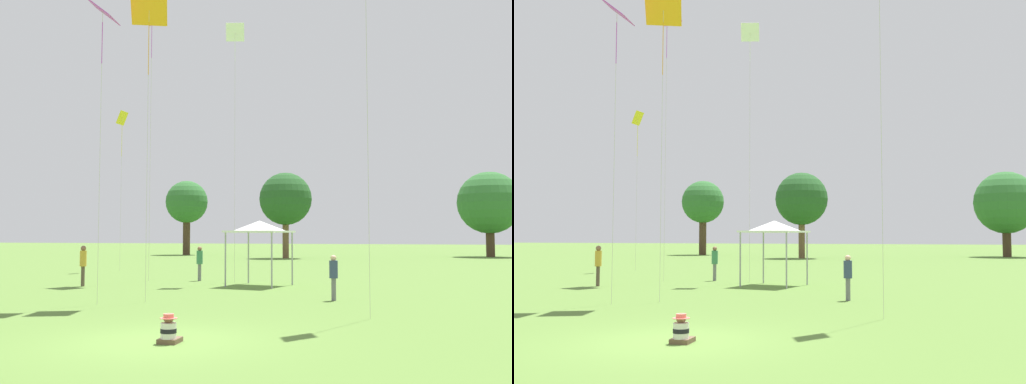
{
  "view_description": "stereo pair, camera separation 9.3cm",
  "coord_description": "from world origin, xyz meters",
  "views": [
    {
      "loc": [
        5.73,
        -11.45,
        2.2
      ],
      "look_at": [
        0.08,
        6.45,
        3.58
      ],
      "focal_mm": 42.0,
      "sensor_mm": 36.0,
      "label": 1
    },
    {
      "loc": [
        5.82,
        -11.42,
        2.2
      ],
      "look_at": [
        0.08,
        6.45,
        3.58
      ],
      "focal_mm": 42.0,
      "sensor_mm": 36.0,
      "label": 2
    }
  ],
  "objects": [
    {
      "name": "kite_9",
      "position": [
        -8.0,
        14.78,
        12.97
      ],
      "size": [
        1.44,
        1.22,
        13.77
      ],
      "rotation": [
        0.0,
        0.0,
        2.06
      ],
      "color": "#B738C6",
      "rests_on": "ground"
    },
    {
      "name": "kite_0",
      "position": [
        -13.84,
        22.07,
        9.35
      ],
      "size": [
        0.4,
        0.9,
        10.15
      ],
      "rotation": [
        0.0,
        0.0,
        3.9
      ],
      "color": "yellow",
      "rests_on": "ground"
    },
    {
      "name": "distant_tree_2",
      "position": [
        -23.03,
        52.75,
        6.07
      ],
      "size": [
        4.94,
        4.94,
        8.64
      ],
      "color": "#473323",
      "rests_on": "ground"
    },
    {
      "name": "canopy_tent",
      "position": [
        -2.11,
        13.91,
        2.58
      ],
      "size": [
        2.79,
        2.79,
        2.87
      ],
      "rotation": [
        0.0,
        0.0,
        -0.15
      ],
      "color": "white",
      "rests_on": "ground"
    },
    {
      "name": "person_standing_1",
      "position": [
        -9.42,
        11.39,
        1.09
      ],
      "size": [
        0.34,
        0.34,
        1.77
      ],
      "rotation": [
        0.0,
        0.0,
        2.94
      ],
      "color": "brown",
      "rests_on": "ground"
    },
    {
      "name": "person_standing_3",
      "position": [
        2.07,
        8.96,
        0.93
      ],
      "size": [
        0.4,
        0.4,
        1.55
      ],
      "rotation": [
        0.0,
        0.0,
        4.16
      ],
      "color": "slate",
      "rests_on": "ground"
    },
    {
      "name": "distant_tree_1",
      "position": [
        10.25,
        55.89,
        5.66
      ],
      "size": [
        6.54,
        6.54,
        8.97
      ],
      "color": "#473323",
      "rests_on": "ground"
    },
    {
      "name": "seated_toddler",
      "position": [
        0.27,
        -0.11,
        0.26
      ],
      "size": [
        0.44,
        0.53,
        0.61
      ],
      "rotation": [
        0.0,
        0.0,
        0.09
      ],
      "color": "brown",
      "rests_on": "ground"
    },
    {
      "name": "ground_plane",
      "position": [
        0.0,
        0.0,
        0.0
      ],
      "size": [
        300.0,
        300.0,
        0.0
      ],
      "primitive_type": "plane",
      "color": "#567A33"
    },
    {
      "name": "kite_1",
      "position": [
        -5.0,
        5.55,
        9.42
      ],
      "size": [
        1.04,
        1.21,
        10.01
      ],
      "rotation": [
        0.0,
        0.0,
        0.97
      ],
      "color": "#B738C6",
      "rests_on": "ground"
    },
    {
      "name": "kite_3",
      "position": [
        -3.79,
        6.52,
        9.71
      ],
      "size": [
        1.53,
        1.42,
        10.31
      ],
      "rotation": [
        0.0,
        0.0,
        2.79
      ],
      "color": "orange",
      "rests_on": "ground"
    },
    {
      "name": "kite_6",
      "position": [
        -3.84,
        15.47,
        11.61
      ],
      "size": [
        0.97,
        0.66,
        12.53
      ],
      "rotation": [
        0.0,
        0.0,
        2.64
      ],
      "color": "white",
      "rests_on": "ground"
    },
    {
      "name": "distant_tree_0",
      "position": [
        -9.27,
        45.85,
        5.82
      ],
      "size": [
        5.21,
        5.21,
        8.47
      ],
      "color": "brown",
      "rests_on": "ground"
    },
    {
      "name": "person_standing_0",
      "position": [
        -5.8,
        15.88,
        1.02
      ],
      "size": [
        0.39,
        0.39,
        1.68
      ],
      "rotation": [
        0.0,
        0.0,
        4.36
      ],
      "color": "slate",
      "rests_on": "ground"
    }
  ]
}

